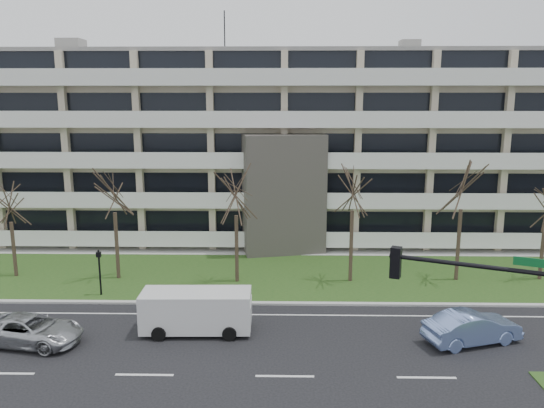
{
  "coord_description": "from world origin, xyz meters",
  "views": [
    {
      "loc": [
        -0.15,
        -20.63,
        11.6
      ],
      "look_at": [
        -0.73,
        10.0,
        5.47
      ],
      "focal_mm": 35.0,
      "sensor_mm": 36.0,
      "label": 1
    }
  ],
  "objects_px": {
    "silver_pickup": "(30,330)",
    "pedestrian_signal": "(99,267)",
    "white_van": "(198,308)",
    "traffic_signal": "(503,327)",
    "blue_sedan": "(472,327)"
  },
  "relations": [
    {
      "from": "white_van",
      "to": "pedestrian_signal",
      "type": "xyz_separation_m",
      "value": [
        -6.6,
        4.87,
        0.54
      ]
    },
    {
      "from": "blue_sedan",
      "to": "traffic_signal",
      "type": "height_order",
      "value": "traffic_signal"
    },
    {
      "from": "blue_sedan",
      "to": "pedestrian_signal",
      "type": "relative_size",
      "value": 1.66
    },
    {
      "from": "silver_pickup",
      "to": "white_van",
      "type": "height_order",
      "value": "white_van"
    },
    {
      "from": "blue_sedan",
      "to": "silver_pickup",
      "type": "bearing_deg",
      "value": 73.71
    },
    {
      "from": "white_van",
      "to": "traffic_signal",
      "type": "bearing_deg",
      "value": -39.19
    },
    {
      "from": "pedestrian_signal",
      "to": "traffic_signal",
      "type": "bearing_deg",
      "value": -39.0
    },
    {
      "from": "traffic_signal",
      "to": "pedestrian_signal",
      "type": "distance_m",
      "value": 22.73
    },
    {
      "from": "silver_pickup",
      "to": "pedestrian_signal",
      "type": "bearing_deg",
      "value": -2.13
    },
    {
      "from": "silver_pickup",
      "to": "pedestrian_signal",
      "type": "height_order",
      "value": "pedestrian_signal"
    },
    {
      "from": "white_van",
      "to": "traffic_signal",
      "type": "xyz_separation_m",
      "value": [
        11.35,
        -8.84,
        3.1
      ]
    },
    {
      "from": "white_van",
      "to": "blue_sedan",
      "type": "bearing_deg",
      "value": -5.4
    },
    {
      "from": "white_van",
      "to": "traffic_signal",
      "type": "distance_m",
      "value": 14.72
    },
    {
      "from": "pedestrian_signal",
      "to": "silver_pickup",
      "type": "bearing_deg",
      "value": -102.94
    },
    {
      "from": "silver_pickup",
      "to": "white_van",
      "type": "relative_size",
      "value": 0.91
    }
  ]
}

